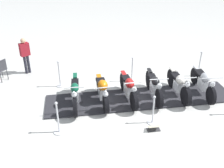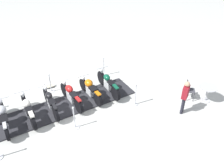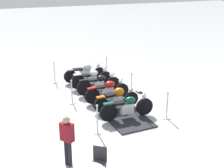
{
  "view_description": "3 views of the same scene",
  "coord_description": "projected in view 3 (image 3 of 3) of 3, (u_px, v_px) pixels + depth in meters",
  "views": [
    {
      "loc": [
        8.13,
        -2.01,
        5.16
      ],
      "look_at": [
        -0.28,
        -1.05,
        0.55
      ],
      "focal_mm": 41.71,
      "sensor_mm": 36.0,
      "label": 1
    },
    {
      "loc": [
        -8.53,
        1.95,
        6.96
      ],
      "look_at": [
        -0.68,
        -2.2,
        1.01
      ],
      "focal_mm": 38.49,
      "sensor_mm": 36.0,
      "label": 2
    },
    {
      "loc": [
        -4.49,
        -12.36,
        5.46
      ],
      "look_at": [
        -0.04,
        -1.22,
        1.09
      ],
      "focal_mm": 49.38,
      "sensor_mm": 36.0,
      "label": 3
    }
  ],
  "objects": [
    {
      "name": "ground_plane",
      "position": [
        103.0,
        98.0,
        14.22
      ],
      "size": [
        80.0,
        80.0,
        0.0
      ],
      "primitive_type": "plane",
      "color": "silver"
    },
    {
      "name": "display_platform",
      "position": [
        103.0,
        97.0,
        14.21
      ],
      "size": [
        1.85,
        7.07,
        0.06
      ],
      "primitive_type": "cube",
      "rotation": [
        0.0,
        0.0,
        1.62
      ],
      "color": "#28282D",
      "rests_on": "ground_plane"
    },
    {
      "name": "motorcycle_forest",
      "position": [
        128.0,
        107.0,
        11.99
      ],
      "size": [
        2.24,
        0.65,
        1.03
      ],
      "rotation": [
        0.0,
        0.0,
        -0.0
      ],
      "color": "black",
      "rests_on": "display_platform"
    },
    {
      "name": "motorcycle_copper",
      "position": [
        117.0,
        98.0,
        12.82
      ],
      "size": [
        2.06,
        0.64,
        0.92
      ],
      "rotation": [
        0.0,
        0.0,
        0.09
      ],
      "color": "black",
      "rests_on": "display_platform"
    },
    {
      "name": "motorcycle_maroon",
      "position": [
        108.0,
        90.0,
        13.64
      ],
      "size": [
        2.14,
        0.62,
        1.0
      ],
      "rotation": [
        0.0,
        0.0,
        0.1
      ],
      "color": "black",
      "rests_on": "display_platform"
    },
    {
      "name": "motorcycle_black",
      "position": [
        99.0,
        84.0,
        14.46
      ],
      "size": [
        2.16,
        0.67,
        1.03
      ],
      "rotation": [
        0.0,
        0.0,
        0.0
      ],
      "color": "black",
      "rests_on": "display_platform"
    },
    {
      "name": "motorcycle_cream",
      "position": [
        92.0,
        78.0,
        15.28
      ],
      "size": [
        2.17,
        0.69,
        1.03
      ],
      "rotation": [
        0.0,
        0.0,
        0.03
      ],
      "color": "black",
      "rests_on": "display_platform"
    },
    {
      "name": "motorcycle_chrome",
      "position": [
        86.0,
        72.0,
        16.1
      ],
      "size": [
        2.25,
        0.78,
        0.97
      ],
      "rotation": [
        0.0,
        0.0,
        -0.03
      ],
      "color": "black",
      "rests_on": "display_platform"
    },
    {
      "name": "stanchion_left_mid",
      "position": [
        72.0,
        96.0,
        13.53
      ],
      "size": [
        0.35,
        0.35,
        1.09
      ],
      "color": "silver",
      "rests_on": "ground_plane"
    },
    {
      "name": "stanchion_left_rear",
      "position": [
        55.0,
        76.0,
        16.07
      ],
      "size": [
        0.36,
        0.36,
        1.14
      ],
      "color": "silver",
      "rests_on": "ground_plane"
    },
    {
      "name": "stanchion_right_front",
      "position": [
        167.0,
        110.0,
        12.13
      ],
      "size": [
        0.35,
        0.35,
        1.11
      ],
      "color": "silver",
      "rests_on": "ground_plane"
    },
    {
      "name": "stanchion_right_rear",
      "position": [
        107.0,
        69.0,
        17.21
      ],
      "size": [
        0.3,
        0.3,
        1.07
      ],
      "color": "silver",
      "rests_on": "ground_plane"
    },
    {
      "name": "stanchion_left_front",
      "position": [
        97.0,
        123.0,
        10.95
      ],
      "size": [
        0.28,
        0.28,
        1.13
      ],
      "color": "silver",
      "rests_on": "ground_plane"
    },
    {
      "name": "stanchion_right_mid",
      "position": [
        131.0,
        87.0,
        14.69
      ],
      "size": [
        0.33,
        0.33,
        1.02
      ],
      "color": "silver",
      "rests_on": "ground_plane"
    },
    {
      "name": "info_placard",
      "position": [
        139.0,
        91.0,
        14.86
      ],
      "size": [
        0.26,
        0.42,
        0.2
      ],
      "rotation": [
        0.0,
        0.0,
        4.76
      ],
      "color": "#333338",
      "rests_on": "ground_plane"
    },
    {
      "name": "cafe_chair_near_table",
      "position": [
        99.0,
        161.0,
        8.5
      ],
      "size": [
        0.56,
        0.56,
        0.96
      ],
      "rotation": [
        0.0,
        0.0,
        -2.21
      ],
      "color": "#2D2D33",
      "rests_on": "ground_plane"
    },
    {
      "name": "bystander_person",
      "position": [
        67.0,
        137.0,
        8.93
      ],
      "size": [
        0.4,
        0.46,
        1.62
      ],
      "rotation": [
        0.0,
        0.0,
        0.58
      ],
      "color": "#23232D",
      "rests_on": "ground_plane"
    }
  ]
}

